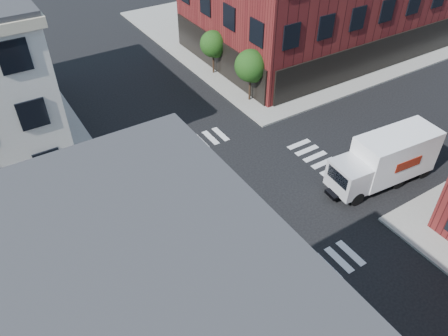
% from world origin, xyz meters
% --- Properties ---
extents(ground, '(120.00, 120.00, 0.00)m').
position_xyz_m(ground, '(0.00, 0.00, 0.00)').
color(ground, black).
rests_on(ground, ground).
extents(sidewalk_ne, '(30.00, 30.00, 0.15)m').
position_xyz_m(sidewalk_ne, '(21.00, 21.00, 0.07)').
color(sidewalk_ne, gray).
rests_on(sidewalk_ne, ground).
extents(tree_near, '(2.69, 2.69, 4.49)m').
position_xyz_m(tree_near, '(7.56, 9.98, 3.16)').
color(tree_near, black).
rests_on(tree_near, ground).
extents(tree_far, '(2.43, 2.43, 4.07)m').
position_xyz_m(tree_far, '(7.56, 15.98, 2.87)').
color(tree_far, black).
rests_on(tree_far, ground).
extents(signal_pole, '(1.29, 1.24, 4.60)m').
position_xyz_m(signal_pole, '(-6.72, -6.68, 2.86)').
color(signal_pole, black).
rests_on(signal_pole, ground).
extents(box_truck, '(7.99, 3.00, 3.55)m').
position_xyz_m(box_truck, '(8.93, -3.47, 1.85)').
color(box_truck, white).
rests_on(box_truck, ground).
extents(traffic_cone, '(0.52, 0.52, 0.80)m').
position_xyz_m(traffic_cone, '(-5.70, -5.70, 0.39)').
color(traffic_cone, '#F35F0A').
rests_on(traffic_cone, ground).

